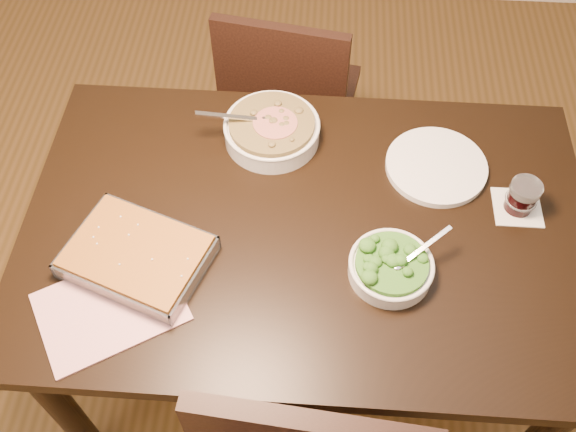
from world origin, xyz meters
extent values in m
plane|color=#4B3315|center=(0.00, 0.00, 0.00)|extent=(4.00, 4.00, 0.00)
cube|color=black|center=(0.00, 0.00, 0.73)|extent=(1.40, 0.90, 0.04)
cube|color=black|center=(0.00, 0.00, 0.66)|extent=(1.26, 0.76, 0.08)
cylinder|color=black|center=(-0.62, -0.37, 0.35)|extent=(0.07, 0.07, 0.71)
cylinder|color=black|center=(-0.62, 0.37, 0.35)|extent=(0.07, 0.07, 0.71)
cylinder|color=black|center=(0.62, 0.37, 0.35)|extent=(0.07, 0.07, 0.71)
cube|color=#BA3550|center=(-0.43, -0.26, 0.75)|extent=(0.38, 0.36, 0.01)
cube|color=white|center=(0.52, 0.08, 0.75)|extent=(0.12, 0.12, 0.00)
cylinder|color=silver|center=(-0.11, 0.28, 0.77)|extent=(0.25, 0.25, 0.05)
torus|color=silver|center=(-0.11, 0.28, 0.80)|extent=(0.26, 0.26, 0.01)
cylinder|color=#352D0E|center=(-0.11, 0.28, 0.81)|extent=(0.23, 0.23, 0.02)
cube|color=silver|center=(-0.19, 0.26, 0.82)|extent=(0.16, 0.05, 0.05)
cylinder|color=maroon|center=(-0.10, 0.27, 0.82)|extent=(0.12, 0.12, 0.00)
cylinder|color=silver|center=(0.20, -0.13, 0.77)|extent=(0.19, 0.19, 0.04)
torus|color=silver|center=(0.20, -0.13, 0.79)|extent=(0.20, 0.20, 0.01)
cylinder|color=#275413|center=(0.20, -0.13, 0.79)|extent=(0.17, 0.17, 0.02)
cube|color=silver|center=(0.25, -0.09, 0.81)|extent=(0.11, 0.09, 0.04)
cube|color=silver|center=(-0.39, -0.14, 0.75)|extent=(0.38, 0.33, 0.01)
cube|color=#60240D|center=(-0.39, -0.14, 0.78)|extent=(0.36, 0.31, 0.05)
cube|color=silver|center=(-0.35, -0.03, 0.78)|extent=(0.30, 0.12, 0.04)
cube|color=silver|center=(-0.43, -0.24, 0.78)|extent=(0.30, 0.12, 0.04)
cube|color=silver|center=(-0.24, -0.19, 0.78)|extent=(0.09, 0.22, 0.04)
cube|color=silver|center=(-0.53, -0.08, 0.78)|extent=(0.09, 0.22, 0.04)
cylinder|color=black|center=(0.52, 0.08, 0.78)|extent=(0.07, 0.07, 0.06)
cylinder|color=silver|center=(0.52, 0.08, 0.83)|extent=(0.08, 0.08, 0.02)
cylinder|color=white|center=(0.33, 0.20, 0.76)|extent=(0.26, 0.26, 0.02)
cube|color=black|center=(-0.08, 0.77, 0.42)|extent=(0.48, 0.48, 0.04)
cylinder|color=black|center=(0.12, 0.91, 0.20)|extent=(0.04, 0.04, 0.40)
cylinder|color=black|center=(0.07, 0.56, 0.20)|extent=(0.04, 0.04, 0.40)
cylinder|color=black|center=(-0.22, 0.97, 0.20)|extent=(0.04, 0.04, 0.40)
cylinder|color=black|center=(-0.28, 0.62, 0.20)|extent=(0.04, 0.04, 0.40)
cube|color=black|center=(-0.11, 0.58, 0.66)|extent=(0.41, 0.10, 0.44)
camera|label=1|loc=(0.01, -0.90, 2.04)|focal=40.00mm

